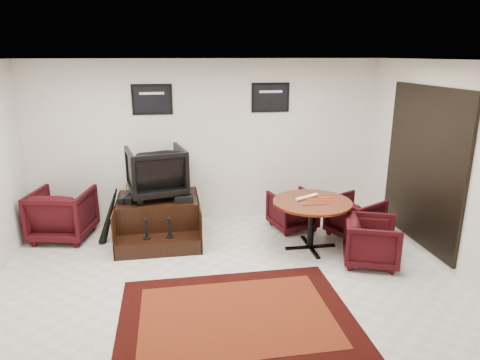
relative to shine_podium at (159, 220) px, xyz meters
name	(u,v)px	position (x,y,z in m)	size (l,w,h in m)	color
ground	(228,289)	(0.88, -1.77, -0.30)	(6.00, 6.00, 0.00)	silver
room_shell	(259,148)	(1.28, -1.65, 1.48)	(6.02, 5.02, 2.81)	beige
area_rug	(236,316)	(0.89, -2.39, -0.30)	(2.63, 1.98, 0.01)	black
shine_podium	(159,220)	(0.00, 0.00, 0.00)	(1.28, 1.32, 0.66)	black
shine_chair	(156,169)	(0.00, 0.14, 0.80)	(0.87, 0.81, 0.89)	black
shoes_pair	(128,199)	(-0.45, -0.09, 0.41)	(0.29, 0.33, 0.11)	black
polish_kit	(184,199)	(0.40, -0.21, 0.40)	(0.28, 0.19, 0.10)	black
umbrella_black	(108,218)	(-0.77, -0.11, 0.12)	(0.32, 0.12, 0.85)	black
umbrella_hooked	(110,215)	(-0.75, -0.08, 0.16)	(0.34, 0.13, 0.92)	black
armchair_side	(62,211)	(-1.52, 0.25, 0.14)	(0.87, 0.81, 0.89)	black
meeting_table	(312,207)	(2.29, -0.79, 0.37)	(1.17, 1.17, 0.76)	#451809
table_chair_back	(293,208)	(2.24, 0.03, 0.05)	(0.69, 0.64, 0.71)	black
table_chair_window	(355,215)	(3.14, -0.48, 0.06)	(0.71, 0.67, 0.73)	black
table_chair_corner	(372,239)	(2.97, -1.41, 0.06)	(0.72, 0.67, 0.74)	black
paper_roll	(307,197)	(2.24, -0.67, 0.48)	(0.05, 0.05, 0.42)	white
table_clutter	(319,200)	(2.39, -0.80, 0.46)	(0.57, 0.30, 0.01)	#EF500D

